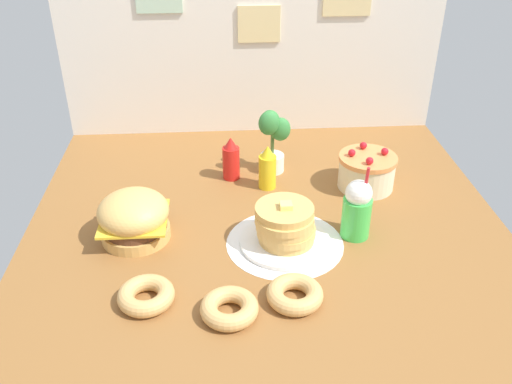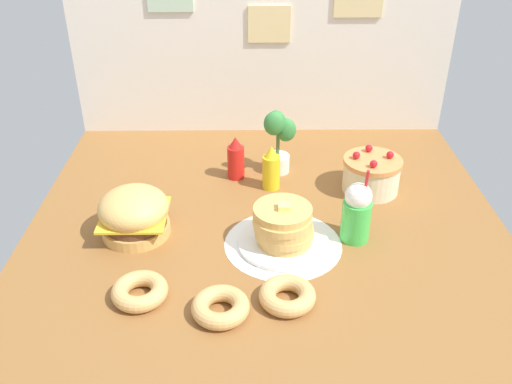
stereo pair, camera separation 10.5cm
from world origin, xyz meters
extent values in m
cube|color=brown|center=(0.00, 0.00, -0.01)|extent=(1.96, 2.14, 0.02)
cube|color=silver|center=(0.00, 1.06, 0.49)|extent=(1.96, 0.03, 0.97)
cube|color=beige|center=(0.03, 1.04, 0.58)|extent=(0.21, 0.01, 0.18)
cylinder|color=white|center=(0.06, -0.01, 0.00)|extent=(0.46, 0.46, 0.00)
cylinder|color=#DBA859|center=(-0.53, 0.07, 0.02)|extent=(0.27, 0.27, 0.05)
cylinder|color=#59331E|center=(-0.53, 0.07, 0.07)|extent=(0.25, 0.25, 0.04)
cube|color=yellow|center=(-0.53, 0.07, 0.09)|extent=(0.26, 0.26, 0.01)
ellipsoid|color=#E5B260|center=(-0.53, 0.07, 0.12)|extent=(0.28, 0.28, 0.16)
cylinder|color=white|center=(0.06, -0.01, 0.01)|extent=(0.36, 0.36, 0.02)
cylinder|color=#E0AD5B|center=(0.07, -0.01, 0.03)|extent=(0.22, 0.22, 0.03)
cylinder|color=#E0AD5B|center=(0.06, -0.02, 0.06)|extent=(0.23, 0.23, 0.03)
cylinder|color=#E0AD5B|center=(0.06, -0.01, 0.09)|extent=(0.23, 0.23, 0.03)
cylinder|color=#E0AD5B|center=(0.06, -0.02, 0.12)|extent=(0.23, 0.23, 0.03)
cylinder|color=#E0AD5B|center=(0.06, -0.01, 0.15)|extent=(0.23, 0.23, 0.03)
cube|color=#F7E072|center=(0.06, -0.01, 0.18)|extent=(0.05, 0.05, 0.02)
cylinder|color=beige|center=(0.48, 0.40, 0.07)|extent=(0.25, 0.25, 0.14)
cylinder|color=#EA8C4C|center=(0.48, 0.40, 0.15)|extent=(0.26, 0.26, 0.02)
sphere|color=red|center=(0.55, 0.41, 0.17)|extent=(0.03, 0.03, 0.03)
sphere|color=red|center=(0.47, 0.47, 0.17)|extent=(0.03, 0.03, 0.03)
sphere|color=red|center=(0.40, 0.41, 0.17)|extent=(0.03, 0.03, 0.03)
sphere|color=red|center=(0.46, 0.33, 0.17)|extent=(0.03, 0.03, 0.03)
cylinder|color=red|center=(-0.13, 0.52, 0.08)|extent=(0.08, 0.08, 0.16)
cone|color=red|center=(-0.13, 0.52, 0.18)|extent=(0.06, 0.06, 0.05)
cylinder|color=yellow|center=(0.03, 0.43, 0.08)|extent=(0.08, 0.08, 0.16)
cone|color=yellow|center=(0.03, 0.43, 0.18)|extent=(0.06, 0.06, 0.05)
cylinder|color=green|center=(0.35, 0.03, 0.08)|extent=(0.12, 0.12, 0.17)
sphere|color=white|center=(0.35, 0.03, 0.20)|extent=(0.10, 0.10, 0.10)
cylinder|color=red|center=(0.37, 0.03, 0.23)|extent=(0.01, 0.04, 0.17)
torus|color=tan|center=(-0.45, -0.31, 0.03)|extent=(0.19, 0.19, 0.06)
torus|color=pink|center=(-0.45, -0.31, 0.03)|extent=(0.19, 0.19, 0.05)
torus|color=tan|center=(-0.17, -0.39, 0.03)|extent=(0.19, 0.19, 0.06)
torus|color=#8CCC8C|center=(-0.17, -0.39, 0.03)|extent=(0.19, 0.19, 0.05)
torus|color=tan|center=(0.06, -0.34, 0.03)|extent=(0.19, 0.19, 0.06)
torus|color=#F2E5C6|center=(0.06, -0.34, 0.03)|extent=(0.19, 0.19, 0.05)
cylinder|color=white|center=(0.06, 0.58, 0.04)|extent=(0.12, 0.12, 0.08)
cylinder|color=#4C7238|center=(0.06, 0.58, 0.16)|extent=(0.02, 0.02, 0.15)
ellipsoid|color=#38843D|center=(0.10, 0.58, 0.22)|extent=(0.09, 0.06, 0.12)
ellipsoid|color=#38843D|center=(0.05, 0.62, 0.24)|extent=(0.09, 0.06, 0.12)
ellipsoid|color=#38843D|center=(0.04, 0.55, 0.26)|extent=(0.09, 0.06, 0.12)
camera|label=1|loc=(-0.17, -1.75, 1.30)|focal=38.78mm
camera|label=2|loc=(-0.07, -1.76, 1.30)|focal=38.78mm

